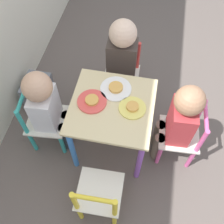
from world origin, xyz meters
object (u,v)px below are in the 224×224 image
object	(u,v)px
child_back	(47,106)
plate_back	(92,101)
child_right	(122,59)
chair_red	(122,75)
chair_pink	(182,135)
plate_right	(116,88)
storage_bin	(38,90)
plate_front	(132,108)
child_front	(179,119)
chair_teal	(44,121)
kids_table	(112,114)
chair_yellow	(99,196)

from	to	relation	value
child_back	plate_back	size ratio (longest dim) A/B	3.98
child_right	chair_red	bearing A→B (deg)	90.00
chair_pink	child_right	xyz separation A→B (m)	(0.38, 0.48, 0.22)
plate_right	storage_bin	world-z (taller)	plate_right
plate_front	child_right	bearing A→B (deg)	18.17
chair_red	child_front	xyz separation A→B (m)	(-0.44, -0.42, 0.19)
child_right	chair_teal	bearing A→B (deg)	-136.89
child_front	plate_back	bearing A→B (deg)	-90.75
kids_table	chair_yellow	xyz separation A→B (m)	(-0.47, -0.01, -0.16)
kids_table	plate_back	distance (m)	0.16
chair_pink	plate_front	size ratio (longest dim) A/B	3.12
kids_table	chair_red	xyz separation A→B (m)	(0.47, 0.01, -0.16)
chair_pink	chair_red	distance (m)	0.65
storage_bin	kids_table	bearing A→B (deg)	-114.11
plate_right	kids_table	bearing A→B (deg)	180.00
child_right	plate_back	world-z (taller)	child_right
child_right	chair_yellow	bearing A→B (deg)	-90.06
chair_yellow	child_back	size ratio (longest dim) A/B	0.71
chair_yellow	storage_bin	world-z (taller)	chair_yellow
child_front	plate_right	bearing A→B (deg)	-106.80
child_front	plate_back	world-z (taller)	child_front
child_front	child_right	distance (m)	0.57
chair_pink	child_back	size ratio (longest dim) A/B	0.71
plate_right	storage_bin	distance (m)	0.81
plate_back	child_back	bearing A→B (deg)	97.42
plate_front	plate_right	size ratio (longest dim) A/B	0.83
child_right	kids_table	bearing A→B (deg)	-90.00
chair_pink	storage_bin	distance (m)	1.18
plate_back	storage_bin	bearing A→B (deg)	61.36
chair_pink	chair_yellow	size ratio (longest dim) A/B	1.00
plate_front	chair_red	bearing A→B (deg)	16.24
plate_front	plate_right	world-z (taller)	same
plate_right	plate_back	bearing A→B (deg)	135.00
kids_table	storage_bin	world-z (taller)	kids_table
chair_pink	kids_table	bearing A→B (deg)	-90.00
chair_teal	child_front	world-z (taller)	child_front
kids_table	storage_bin	bearing A→B (deg)	65.89
chair_pink	chair_red	size ratio (longest dim) A/B	1.00
chair_yellow	plate_front	distance (m)	0.55
chair_pink	child_front	bearing A→B (deg)	-90.00
child_front	storage_bin	distance (m)	1.16
chair_red	plate_back	size ratio (longest dim) A/B	2.83
kids_table	chair_red	distance (m)	0.49
plate_back	storage_bin	xyz separation A→B (m)	(0.30, 0.55, -0.41)
child_right	plate_back	size ratio (longest dim) A/B	4.33
plate_front	storage_bin	world-z (taller)	plate_front
child_back	kids_table	bearing A→B (deg)	-90.00
chair_red	child_front	bearing A→B (deg)	-48.31
kids_table	child_back	xyz separation A→B (m)	(-0.04, 0.41, 0.03)
kids_table	storage_bin	xyz separation A→B (m)	(0.30, 0.67, -0.31)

